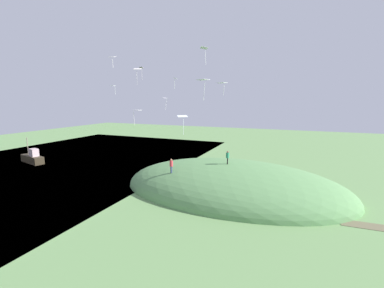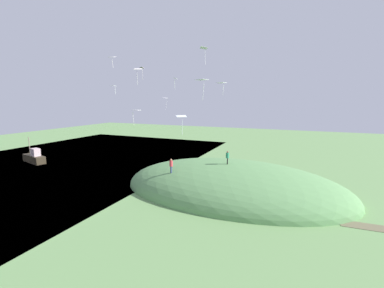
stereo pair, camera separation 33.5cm
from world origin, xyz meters
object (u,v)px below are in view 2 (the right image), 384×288
at_px(person_with_child, 227,156).
at_px(kite_4, 165,99).
at_px(kite_3, 138,70).
at_px(kite_8, 204,49).
at_px(kite_2, 114,86).
at_px(kite_1, 112,58).
at_px(kite_7, 136,111).
at_px(kite_0, 221,83).
at_px(kite_6, 202,81).
at_px(kite_10, 142,69).
at_px(person_near_shore, 171,164).
at_px(boat_on_lake, 34,158).
at_px(kite_5, 181,117).
at_px(kite_9, 175,79).

xyz_separation_m(person_with_child, kite_4, (-11.94, 5.57, 7.21)).
height_order(kite_3, kite_8, kite_8).
bearing_deg(kite_2, kite_1, -50.38).
bearing_deg(kite_4, kite_7, -71.12).
bearing_deg(kite_1, kite_0, 13.21).
bearing_deg(kite_7, kite_3, 123.11).
bearing_deg(kite_6, person_with_child, 85.56).
height_order(kite_0, kite_10, kite_10).
distance_m(kite_1, kite_8, 10.29).
bearing_deg(kite_0, person_with_child, 95.44).
bearing_deg(person_near_shore, kite_8, 111.25).
xyz_separation_m(person_with_child, kite_8, (-2.45, -2.27, 12.80)).
height_order(boat_on_lake, kite_3, kite_3).
distance_m(kite_0, kite_7, 9.18).
bearing_deg(kite_4, person_near_shore, -57.75).
xyz_separation_m(boat_on_lake, kite_5, (36.91, -11.25, 9.41)).
bearing_deg(kite_1, kite_10, 110.26).
relative_size(kite_9, kite_10, 0.72).
relative_size(kite_0, kite_4, 0.65).
relative_size(person_near_shore, kite_10, 0.89).
xyz_separation_m(boat_on_lake, kite_10, (22.81, 3.72, 15.95)).
distance_m(kite_6, kite_10, 20.36).
distance_m(kite_7, kite_10, 18.81).
bearing_deg(kite_3, kite_5, -40.47).
height_order(person_with_child, kite_2, kite_2).
relative_size(kite_3, kite_6, 1.16).
relative_size(kite_0, kite_8, 0.64).
bearing_deg(kite_1, kite_7, -27.29).
bearing_deg(kite_1, kite_8, 31.03).
bearing_deg(kite_6, kite_9, 131.34).
xyz_separation_m(kite_6, kite_7, (-6.06, -2.19, -2.90)).
xyz_separation_m(kite_5, kite_9, (-5.35, 9.47, 4.26)).
height_order(person_with_child, kite_10, kite_10).
relative_size(boat_on_lake, kite_6, 3.29).
xyz_separation_m(kite_3, kite_10, (-2.93, 5.44, 0.83)).
bearing_deg(kite_7, kite_4, 108.88).
distance_m(boat_on_lake, kite_2, 27.65).
bearing_deg(kite_5, kite_8, 94.70).
bearing_deg(kite_1, kite_2, 129.62).
height_order(kite_2, kite_9, kite_9).
height_order(kite_0, kite_8, kite_8).
relative_size(boat_on_lake, kite_2, 5.65).
xyz_separation_m(kite_7, kite_8, (4.20, 7.62, 6.89)).
bearing_deg(person_near_shore, kite_2, -84.55).
xyz_separation_m(kite_0, kite_5, (-2.30, -4.86, -3.28)).
height_order(kite_3, kite_5, kite_3).
bearing_deg(kite_0, kite_8, 139.02).
xyz_separation_m(kite_2, kite_9, (7.51, 3.12, 0.92)).
bearing_deg(kite_1, boat_on_lake, 161.68).
relative_size(kite_0, kite_7, 0.85).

